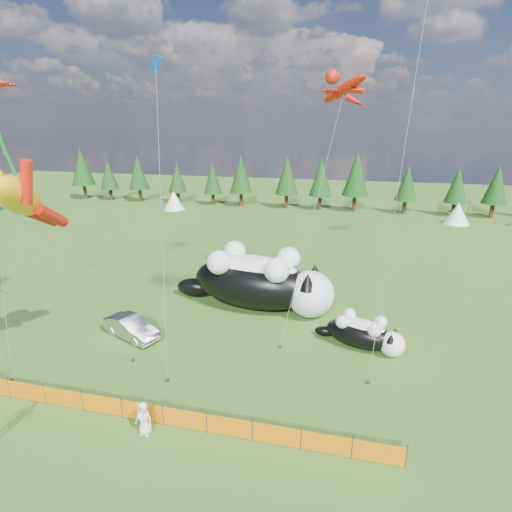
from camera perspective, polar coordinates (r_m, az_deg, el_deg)
The scene contains 11 objects.
ground at distance 21.87m, azimuth -11.89°, elevation -17.04°, with size 160.00×160.00×0.00m, color #0F3309.
safety_fence at distance 19.48m, azimuth -15.93°, elevation -20.59°, with size 22.06×0.06×1.10m.
tree_line at distance 62.07m, azimuth 5.77°, elevation 10.37°, with size 90.00×4.00×8.00m, color black, non-canonical shape.
festival_tents at distance 57.09m, azimuth 16.04°, elevation 6.41°, with size 50.00×3.20×2.80m, color white, non-canonical shape.
cat_large at distance 28.12m, azimuth 0.55°, elevation -3.51°, with size 11.97×5.43×4.33m.
cat_small at distance 24.54m, azimuth 15.12°, elevation -10.55°, with size 5.24×3.14×1.95m.
car at distance 26.03m, azimuth -17.44°, elevation -9.71°, with size 1.38×3.95×1.30m, color #A9AAAE.
spectator_e at distance 18.67m, azimuth -15.74°, elevation -21.44°, with size 0.76×0.50×1.56m, color silver.
superhero_kite at distance 21.09m, azimuth -30.82°, elevation 7.32°, with size 6.63×6.34×12.05m.
gecko_kite at distance 29.20m, azimuth 12.45°, elevation 22.20°, with size 6.14×12.02×17.16m.
diamond_kite_a at distance 24.91m, azimuth -14.09°, elevation 23.77°, with size 3.12×7.28×17.17m.
Camera 1 is at (8.23, -15.93, 12.53)m, focal length 28.00 mm.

